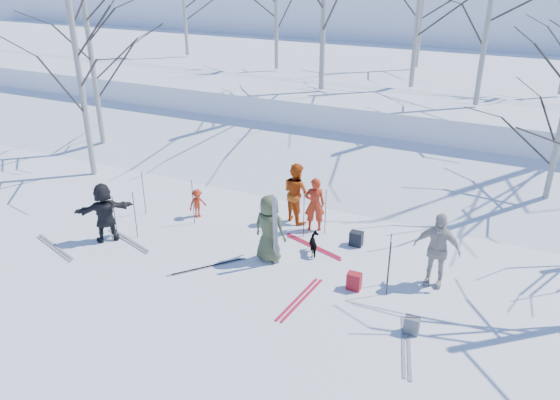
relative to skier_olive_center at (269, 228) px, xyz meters
The scene contains 39 objects.
ground 1.12m from the skier_olive_center, 97.35° to the right, with size 120.00×120.00×0.00m, color white.
snow_ramp 6.35m from the skier_olive_center, 90.81° to the left, with size 70.00×9.50×1.40m, color white.
snow_plateau 16.31m from the skier_olive_center, 90.31° to the left, with size 70.00×18.00×2.20m, color white.
far_hill 37.33m from the skier_olive_center, 90.14° to the left, with size 90.00×30.00×6.00m, color white.
skier_olive_center is the anchor object (origin of this frame).
skier_red_north 2.03m from the skier_olive_center, 78.39° to the left, with size 0.57×0.37×1.56m, color #AE2710.
skier_redor_behind 2.33m from the skier_olive_center, 97.21° to the left, with size 0.85×0.67×1.76m, color #C3490F.
skier_red_seated 3.27m from the skier_olive_center, 156.82° to the left, with size 0.56×0.32×0.87m, color #AE2710.
skier_cream_east 4.02m from the skier_olive_center, ahead, with size 1.08×0.45×1.84m, color beige.
skier_grey_west 4.51m from the skier_olive_center, 167.58° to the right, with size 1.53×0.49×1.65m, color black.
dog 1.35m from the skier_olive_center, 38.64° to the left, with size 0.29×0.64×0.54m, color black.
upright_ski_left 0.33m from the skier_olive_center, 40.13° to the right, with size 0.07×0.02×1.90m, color silver.
upright_ski_right 0.35m from the skier_olive_center, 33.58° to the right, with size 0.07×0.02×1.90m, color silver.
ski_pair_a 4.47m from the skier_olive_center, 25.47° to the right, with size 0.67×1.89×0.02m, color silver, non-canonical shape.
ski_pair_b 2.11m from the skier_olive_center, 42.92° to the right, with size 0.37×1.91×0.02m, color #B01933, non-canonical shape.
ski_pair_c 1.82m from the skier_olive_center, 139.92° to the right, with size 1.38×1.58×0.02m, color silver, non-canonical shape.
ski_pair_d 5.78m from the skier_olive_center, 160.28° to the right, with size 1.86×0.80×0.02m, color silver, non-canonical shape.
ski_pair_e 1.57m from the skier_olive_center, 54.39° to the left, with size 1.86×0.83×0.02m, color #B01933, non-canonical shape.
ski_pair_f 4.06m from the skier_olive_center, 168.67° to the right, with size 1.86×0.80×0.02m, color silver, non-canonical shape.
ski_pole_a 3.84m from the skier_olive_center, behind, with size 0.02×0.02×1.34m, color black.
ski_pole_b 3.13m from the skier_olive_center, ahead, with size 0.02×0.02×1.34m, color black.
ski_pole_c 4.24m from the skier_olive_center, 167.72° to the right, with size 0.02×0.02×1.34m, color black.
ski_pole_d 4.44m from the skier_olive_center, 168.73° to the right, with size 0.02×0.02×1.34m, color black.
ski_pole_e 1.55m from the skier_olive_center, 78.99° to the left, with size 0.02×0.02×1.34m, color black.
ski_pole_f 4.59m from the skier_olive_center, behind, with size 0.02×0.02×1.34m, color black.
ski_pole_g 2.98m from the skier_olive_center, 163.01° to the left, with size 0.02×0.02×1.34m, color black.
ski_pole_h 2.05m from the skier_olive_center, 67.72° to the left, with size 0.02×0.02×1.34m, color black.
ski_pole_i 3.02m from the skier_olive_center, ahead, with size 0.02×0.02×1.34m, color black.
backpack_red 2.49m from the skier_olive_center, ahead, with size 0.32×0.22×0.42m, color maroon.
backpack_grey 4.24m from the skier_olive_center, 19.71° to the right, with size 0.30×0.20×0.38m, color slate.
backpack_dark 2.49m from the skier_olive_center, 42.70° to the left, with size 0.34×0.24×0.40m, color black.
birch_plateau_a 10.57m from the skier_olive_center, 104.01° to the left, with size 5.05×5.05×6.35m, color silver, non-canonical shape.
birch_plateau_d 11.95m from the skier_olive_center, 85.93° to the left, with size 4.50×4.50×5.56m, color silver, non-canonical shape.
birch_plateau_f 18.26m from the skier_olive_center, 130.33° to the left, with size 4.03×4.03×4.90m, color silver, non-canonical shape.
birch_plateau_g 14.05m from the skier_olive_center, 114.95° to the left, with size 3.94×3.94×4.77m, color silver, non-canonical shape.
birch_plateau_h 10.86m from the skier_olive_center, 69.54° to the left, with size 4.53×4.53×5.62m, color silver, non-canonical shape.
birch_edge_a 8.86m from the skier_olive_center, 162.42° to the left, with size 4.94×4.94×6.20m, color silver, non-canonical shape.
birch_edge_d 10.78m from the skier_olive_center, 154.15° to the left, with size 4.73×4.73×5.91m, color silver, non-canonical shape.
birch_edge_e 8.43m from the skier_olive_center, 42.07° to the left, with size 3.82×3.82×4.60m, color silver, non-canonical shape.
Camera 1 is at (5.48, -10.05, 7.12)m, focal length 35.00 mm.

